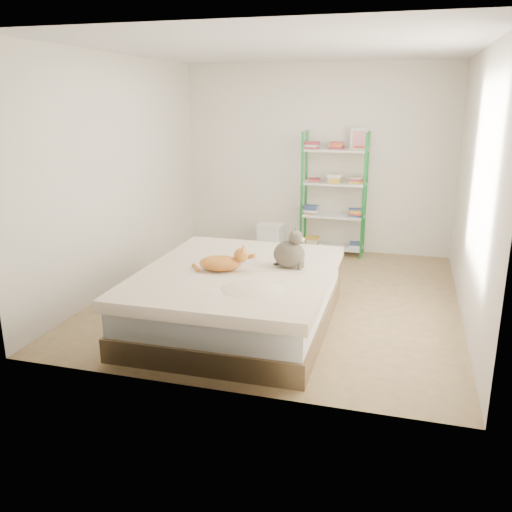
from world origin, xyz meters
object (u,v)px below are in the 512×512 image
(orange_cat, at_px, (220,261))
(cardboard_box, at_px, (304,264))
(white_bin, at_px, (270,238))
(shelf_unit, at_px, (334,193))
(grey_cat, at_px, (289,249))
(bed, at_px, (238,297))

(orange_cat, height_order, cardboard_box, orange_cat)
(white_bin, bearing_deg, shelf_unit, 9.47)
(orange_cat, distance_m, white_bin, 2.74)
(grey_cat, relative_size, white_bin, 0.93)
(bed, bearing_deg, cardboard_box, 77.40)
(white_bin, bearing_deg, bed, -82.55)
(orange_cat, relative_size, shelf_unit, 0.27)
(cardboard_box, bearing_deg, grey_cat, -91.80)
(cardboard_box, xyz_separation_m, white_bin, (-0.69, 1.02, 0.03))
(grey_cat, distance_m, cardboard_box, 1.50)
(shelf_unit, height_order, cardboard_box, shelf_unit)
(orange_cat, xyz_separation_m, grey_cat, (0.60, 0.29, 0.09))
(cardboard_box, distance_m, white_bin, 1.23)
(grey_cat, xyz_separation_m, shelf_unit, (0.07, 2.55, 0.12))
(bed, relative_size, grey_cat, 5.89)
(shelf_unit, bearing_deg, orange_cat, -103.30)
(shelf_unit, height_order, white_bin, shelf_unit)
(grey_cat, height_order, cardboard_box, grey_cat)
(bed, distance_m, grey_cat, 0.68)
(bed, xyz_separation_m, cardboard_box, (0.35, 1.59, -0.10))
(bed, relative_size, cardboard_box, 4.02)
(bed, relative_size, shelf_unit, 1.27)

